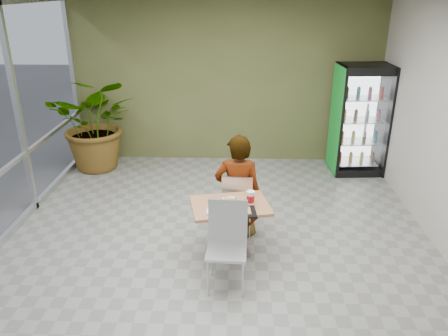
{
  "coord_description": "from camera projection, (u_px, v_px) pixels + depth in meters",
  "views": [
    {
      "loc": [
        0.27,
        -4.98,
        3.32
      ],
      "look_at": [
        0.07,
        0.57,
        1.0
      ],
      "focal_mm": 35.0,
      "sensor_mm": 36.0,
      "label": 1
    }
  ],
  "objects": [
    {
      "name": "cafeteria_tray",
      "position": [
        239.0,
        212.0,
        5.33
      ],
      "size": [
        0.43,
        0.34,
        0.02
      ],
      "primitive_type": "cube",
      "rotation": [
        0.0,
        0.0,
        0.11
      ],
      "color": "black",
      "rests_on": "dining_table"
    },
    {
      "name": "napkin_stack",
      "position": [
        213.0,
        211.0,
        5.36
      ],
      "size": [
        0.16,
        0.16,
        0.02
      ],
      "primitive_type": "cube",
      "rotation": [
        0.0,
        0.0,
        -0.01
      ],
      "color": "white",
      "rests_on": "dining_table"
    },
    {
      "name": "chair_far",
      "position": [
        237.0,
        200.0,
        6.1
      ],
      "size": [
        0.44,
        0.45,
        0.95
      ],
      "rotation": [
        0.0,
        0.0,
        3.08
      ],
      "color": "#BBBEC1",
      "rests_on": "ground"
    },
    {
      "name": "potted_plant",
      "position": [
        97.0,
        123.0,
        8.31
      ],
      "size": [
        1.67,
        1.45,
        1.82
      ],
      "primitive_type": "imported",
      "rotation": [
        0.0,
        0.0,
        0.02
      ],
      "color": "#326E2C",
      "rests_on": "ground"
    },
    {
      "name": "ground",
      "position": [
        217.0,
        253.0,
        5.88
      ],
      "size": [
        7.0,
        7.0,
        0.0
      ],
      "primitive_type": "plane",
      "color": "gray",
      "rests_on": "ground"
    },
    {
      "name": "soda_cup",
      "position": [
        251.0,
        198.0,
        5.53
      ],
      "size": [
        0.1,
        0.1,
        0.18
      ],
      "color": "white",
      "rests_on": "dining_table"
    },
    {
      "name": "room_envelope",
      "position": [
        216.0,
        140.0,
        5.26
      ],
      "size": [
        6.0,
        7.0,
        3.2
      ],
      "primitive_type": null,
      "color": "beige",
      "rests_on": "ground"
    },
    {
      "name": "pizza_plate",
      "position": [
        230.0,
        200.0,
        5.63
      ],
      "size": [
        0.33,
        0.31,
        0.03
      ],
      "color": "white",
      "rests_on": "dining_table"
    },
    {
      "name": "beverage_fridge",
      "position": [
        360.0,
        120.0,
        8.11
      ],
      "size": [
        0.98,
        0.78,
        2.04
      ],
      "rotation": [
        0.0,
        0.0,
        0.07
      ],
      "color": "black",
      "rests_on": "ground"
    },
    {
      "name": "seated_woman",
      "position": [
        238.0,
        196.0,
        6.13
      ],
      "size": [
        0.69,
        0.47,
        1.8
      ],
      "primitive_type": "imported",
      "rotation": [
        0.0,
        0.0,
        3.08
      ],
      "color": "black",
      "rests_on": "ground"
    },
    {
      "name": "chair_near",
      "position": [
        227.0,
        237.0,
        5.09
      ],
      "size": [
        0.48,
        0.48,
        1.04
      ],
      "rotation": [
        0.0,
        0.0,
        -0.04
      ],
      "color": "#BBBEC1",
      "rests_on": "ground"
    },
    {
      "name": "dining_table",
      "position": [
        230.0,
        219.0,
        5.64
      ],
      "size": [
        1.1,
        0.87,
        0.75
      ],
      "rotation": [
        0.0,
        0.0,
        0.21
      ],
      "color": "#C17D52",
      "rests_on": "ground"
    }
  ]
}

